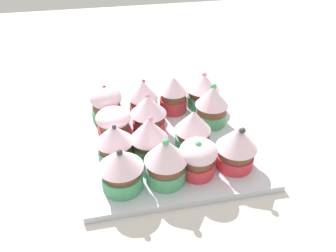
{
  "coord_description": "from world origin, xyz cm",
  "views": [
    {
      "loc": [
        -9.95,
        -47.57,
        38.57
      ],
      "look_at": [
        0.0,
        0.0,
        4.2
      ],
      "focal_mm": 36.2,
      "sensor_mm": 36.0,
      "label": 1
    }
  ],
  "objects": [
    {
      "name": "cupcake_11",
      "position": [
        -2.96,
        9.21,
        4.97
      ],
      "size": [
        5.7,
        5.7,
        7.64
      ],
      "color": "#D1333D",
      "rests_on": "baking_tray"
    },
    {
      "name": "cupcake_5",
      "position": [
        -3.91,
        -3.64,
        5.14
      ],
      "size": [
        6.29,
        6.29,
        7.73
      ],
      "color": "#4C9E6B",
      "rests_on": "baking_tray"
    },
    {
      "name": "cupcake_9",
      "position": [
        9.11,
        3.59,
        5.27
      ],
      "size": [
        6.21,
        6.21,
        8.23
      ],
      "color": "#4C9E6B",
      "rests_on": "baking_tray"
    },
    {
      "name": "cupcake_3",
      "position": [
        9.16,
        -8.97,
        5.18
      ],
      "size": [
        6.58,
        6.58,
        7.88
      ],
      "color": "#D1333D",
      "rests_on": "baking_tray"
    },
    {
      "name": "cupcake_1",
      "position": [
        -2.43,
        -9.95,
        5.26
      ],
      "size": [
        6.54,
        6.54,
        8.21
      ],
      "color": "#4C9E6B",
      "rests_on": "baking_tray"
    },
    {
      "name": "cupcake_4",
      "position": [
        -9.56,
        -3.34,
        4.71
      ],
      "size": [
        6.24,
        6.24,
        7.02
      ],
      "color": "#4C9E6B",
      "rests_on": "baking_tray"
    },
    {
      "name": "cupcake_6",
      "position": [
        3.66,
        -3.03,
        5.03
      ],
      "size": [
        6.19,
        6.19,
        7.48
      ],
      "color": "#4C9E6B",
      "rests_on": "baking_tray"
    },
    {
      "name": "cupcake_8",
      "position": [
        -2.91,
        3.44,
        5.12
      ],
      "size": [
        6.58,
        6.58,
        7.69
      ],
      "color": "#D1333D",
      "rests_on": "baking_tray"
    },
    {
      "name": "cupcake_7",
      "position": [
        -9.3,
        2.45,
        4.3
      ],
      "size": [
        6.16,
        6.16,
        6.02
      ],
      "color": "#D1333D",
      "rests_on": "baking_tray"
    },
    {
      "name": "cupcake_12",
      "position": [
        3.08,
        9.49,
        4.99
      ],
      "size": [
        5.58,
        5.58,
        7.49
      ],
      "color": "#D1333D",
      "rests_on": "baking_tray"
    },
    {
      "name": "ground_plane",
      "position": [
        0.0,
        0.0,
        -1.5
      ],
      "size": [
        180.0,
        180.0,
        3.0
      ],
      "primitive_type": "cube",
      "color": "beige"
    },
    {
      "name": "cupcake_2",
      "position": [
        2.76,
        -9.48,
        4.4
      ],
      "size": [
        5.94,
        5.94,
        6.49
      ],
      "color": "#D1333D",
      "rests_on": "baking_tray"
    },
    {
      "name": "cupcake_10",
      "position": [
        -10.18,
        8.84,
        4.74
      ],
      "size": [
        6.04,
        6.04,
        7.29
      ],
      "color": "#4C9E6B",
      "rests_on": "baking_tray"
    },
    {
      "name": "cupcake_0",
      "position": [
        -9.12,
        -10.07,
        4.92
      ],
      "size": [
        6.73,
        6.73,
        7.42
      ],
      "color": "#4C9E6B",
      "rests_on": "baking_tray"
    },
    {
      "name": "cupcake_13",
      "position": [
        9.29,
        10.07,
        4.88
      ],
      "size": [
        6.84,
        6.84,
        7.31
      ],
      "color": "#4C9E6B",
      "rests_on": "baking_tray"
    },
    {
      "name": "baking_tray",
      "position": [
        0.0,
        0.0,
        0.6
      ],
      "size": [
        30.36,
        30.36,
        1.2
      ],
      "color": "silver",
      "rests_on": "ground_plane"
    }
  ]
}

